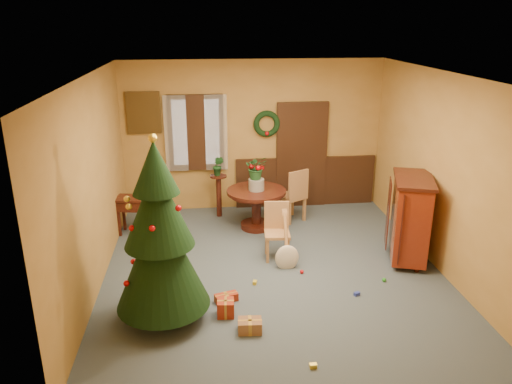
{
  "coord_description": "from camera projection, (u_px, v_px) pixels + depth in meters",
  "views": [
    {
      "loc": [
        -1.0,
        -6.67,
        3.61
      ],
      "look_at": [
        -0.21,
        0.4,
        1.12
      ],
      "focal_mm": 35.0,
      "sensor_mm": 36.0,
      "label": 1
    }
  ],
  "objects": [
    {
      "name": "sideboard",
      "position": [
        410.0,
        217.0,
        7.66
      ],
      "size": [
        0.85,
        1.17,
        1.35
      ],
      "color": "#61130B",
      "rests_on": "floor"
    },
    {
      "name": "toy_e",
      "position": [
        313.0,
        366.0,
        5.44
      ],
      "size": [
        0.08,
        0.05,
        0.05
      ],
      "primitive_type": "cube",
      "rotation": [
        0.0,
        0.0,
        -0.01
      ],
      "color": "yellow",
      "rests_on": "floor"
    },
    {
      "name": "gift_b",
      "position": [
        226.0,
        308.0,
        6.37
      ],
      "size": [
        0.23,
        0.23,
        0.22
      ],
      "color": "maroon",
      "rests_on": "floor"
    },
    {
      "name": "room_envelope",
      "position": [
        264.0,
        153.0,
        9.74
      ],
      "size": [
        5.5,
        5.5,
        5.5
      ],
      "color": "#3A4654",
      "rests_on": "ground"
    },
    {
      "name": "dining_table",
      "position": [
        256.0,
        201.0,
        8.91
      ],
      "size": [
        1.06,
        1.06,
        0.73
      ],
      "color": "black",
      "rests_on": "floor"
    },
    {
      "name": "gift_a",
      "position": [
        250.0,
        326.0,
        6.06
      ],
      "size": [
        0.3,
        0.23,
        0.16
      ],
      "color": "brown",
      "rests_on": "floor"
    },
    {
      "name": "guitar",
      "position": [
        287.0,
        242.0,
        7.48
      ],
      "size": [
        0.48,
        0.62,
        0.83
      ],
      "primitive_type": null,
      "rotation": [
        -0.49,
        0.0,
        0.24
      ],
      "color": "beige",
      "rests_on": "floor"
    },
    {
      "name": "chair_near",
      "position": [
        277.0,
        228.0,
        7.84
      ],
      "size": [
        0.42,
        0.42,
        0.9
      ],
      "color": "#A17040",
      "rests_on": "floor"
    },
    {
      "name": "toy_d",
      "position": [
        302.0,
        272.0,
        7.44
      ],
      "size": [
        0.06,
        0.06,
        0.06
      ],
      "primitive_type": "sphere",
      "color": "red",
      "rests_on": "floor"
    },
    {
      "name": "toy_b",
      "position": [
        384.0,
        280.0,
        7.21
      ],
      "size": [
        0.06,
        0.06,
        0.06
      ],
      "primitive_type": "sphere",
      "color": "green",
      "rests_on": "floor"
    },
    {
      "name": "gift_d",
      "position": [
        226.0,
        297.0,
        6.71
      ],
      "size": [
        0.33,
        0.21,
        0.11
      ],
      "color": "maroon",
      "rests_on": "floor"
    },
    {
      "name": "christmas_tree",
      "position": [
        160.0,
        237.0,
        5.97
      ],
      "size": [
        1.16,
        1.16,
        2.39
      ],
      "color": "#382111",
      "rests_on": "floor"
    },
    {
      "name": "stand_plant",
      "position": [
        218.0,
        166.0,
        9.3
      ],
      "size": [
        0.26,
        0.24,
        0.38
      ],
      "primitive_type": "imported",
      "rotation": [
        0.0,
        0.0,
        -0.42
      ],
      "color": "#19471E",
      "rests_on": "plant_stand"
    },
    {
      "name": "toy_c",
      "position": [
        255.0,
        283.0,
        7.15
      ],
      "size": [
        0.07,
        0.09,
        0.05
      ],
      "primitive_type": "cube",
      "rotation": [
        0.0,
        0.0,
        1.28
      ],
      "color": "gold",
      "rests_on": "floor"
    },
    {
      "name": "gift_c",
      "position": [
        188.0,
        288.0,
        6.9
      ],
      "size": [
        0.33,
        0.26,
        0.16
      ],
      "color": "brown",
      "rests_on": "floor"
    },
    {
      "name": "plant_stand",
      "position": [
        219.0,
        191.0,
        9.46
      ],
      "size": [
        0.32,
        0.32,
        0.82
      ],
      "color": "black",
      "rests_on": "floor"
    },
    {
      "name": "toy_a",
      "position": [
        357.0,
        294.0,
        6.85
      ],
      "size": [
        0.09,
        0.08,
        0.05
      ],
      "primitive_type": "cube",
      "rotation": [
        0.0,
        0.0,
        0.4
      ],
      "color": "#24359F",
      "rests_on": "floor"
    },
    {
      "name": "urn",
      "position": [
        256.0,
        184.0,
        8.81
      ],
      "size": [
        0.28,
        0.28,
        0.2
      ],
      "primitive_type": "cylinder",
      "color": "slate",
      "rests_on": "dining_table"
    },
    {
      "name": "centerpiece_plant",
      "position": [
        256.0,
        167.0,
        8.7
      ],
      "size": [
        0.38,
        0.33,
        0.43
      ],
      "primitive_type": "imported",
      "color": "#1E4C23",
      "rests_on": "urn"
    },
    {
      "name": "writing_desk",
      "position": [
        139.0,
        206.0,
        8.69
      ],
      "size": [
        0.81,
        0.5,
        0.67
      ],
      "color": "black",
      "rests_on": "floor"
    },
    {
      "name": "chair_far",
      "position": [
        294.0,
        194.0,
        9.2
      ],
      "size": [
        0.6,
        0.6,
        1.02
      ],
      "color": "#A17040",
      "rests_on": "floor"
    }
  ]
}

